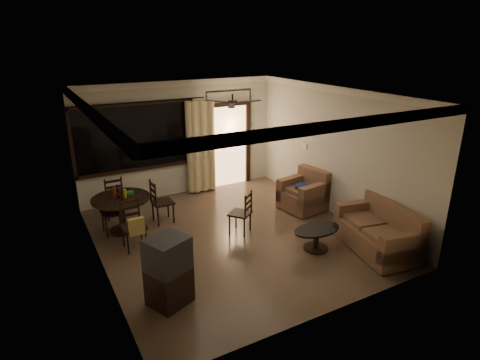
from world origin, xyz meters
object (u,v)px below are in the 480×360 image
coffee_table (316,235)px  tv_cabinet (168,271)px  dining_table (122,205)px  dining_chair_north (114,204)px  dining_chair_west (114,220)px  side_chair (241,221)px  dining_chair_south (134,234)px  armchair (305,194)px  dining_chair_east (162,210)px  sofa (379,233)px

coffee_table → tv_cabinet: bearing=-175.6°
dining_table → tv_cabinet: bearing=-89.4°
coffee_table → dining_chair_north: bearing=132.1°
dining_table → dining_chair_west: size_ratio=1.22×
dining_chair_north → coffee_table: size_ratio=1.01×
dining_chair_north → side_chair: dining_chair_north is taller
dining_chair_south → dining_chair_north: 1.64m
coffee_table → side_chair: side_chair is taller
tv_cabinet → armchair: (3.90, 1.84, -0.17)m
side_chair → dining_chair_east: bearing=-83.9°
coffee_table → side_chair: (-0.91, 1.26, -0.01)m
coffee_table → dining_chair_west: bearing=141.7°
dining_table → armchair: (3.93, -0.88, -0.21)m
dining_chair_north → tv_cabinet: bearing=90.1°
dining_table → armchair: 4.03m
dining_chair_west → coffee_table: (3.15, -2.49, -0.01)m
armchair → coffee_table: bearing=-129.3°
dining_chair_east → side_chair: size_ratio=1.07×
dining_table → dining_chair_west: 0.35m
tv_cabinet → armchair: 4.32m
dining_chair_east → coffee_table: 3.29m
tv_cabinet → coffee_table: size_ratio=1.13×
dining_table → tv_cabinet: 2.72m
dining_chair_south → coffee_table: size_ratio=1.01×
dining_chair_west → tv_cabinet: (0.22, -2.71, 0.25)m
dining_table → dining_chair_east: 0.88m
dining_chair_west → dining_chair_east: (1.03, 0.01, 0.00)m
dining_chair_west → armchair: bearing=77.5°
dining_chair_east → tv_cabinet: (-0.81, -2.73, 0.25)m
tv_cabinet → dining_table: bearing=67.2°
dining_chair_south → side_chair: 2.08m
tv_cabinet → coffee_table: 2.96m
dining_chair_west → dining_chair_east: same height
side_chair → sofa: bearing=98.0°
dining_table → sofa: bearing=-37.9°
sofa → side_chair: 2.65m
tv_cabinet → sofa: (3.93, -0.36, -0.19)m
dining_table → dining_chair_east: bearing=0.4°
dining_chair_north → coffee_table: 4.43m
sofa → armchair: (-0.03, 2.20, 0.02)m
dining_chair_west → side_chair: 2.56m
dining_chair_west → dining_table: bearing=92.1°
dining_table → sofa: dining_table is taller
dining_chair_east → coffee_table: size_ratio=1.01×
dining_chair_south → side_chair: (2.04, -0.38, -0.04)m
coffee_table → side_chair: bearing=126.0°
dining_chair_west → sofa: (4.15, -3.07, 0.06)m
dining_chair_west → tv_cabinet: size_ratio=0.89×
dining_chair_north → side_chair: 2.89m
dining_chair_south → armchair: bearing=-0.9°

